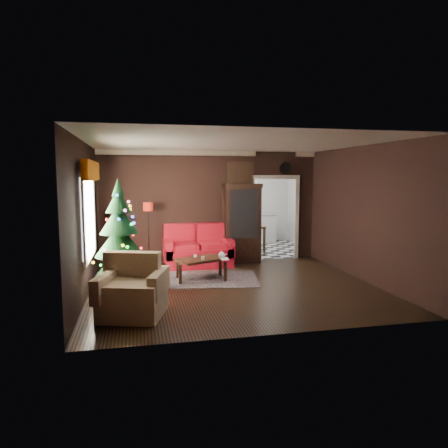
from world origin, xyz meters
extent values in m
plane|color=black|center=(0.00, 0.00, 0.00)|extent=(5.50, 5.50, 0.00)
plane|color=white|center=(0.00, 0.00, 2.80)|extent=(5.50, 5.50, 0.00)
plane|color=black|center=(0.00, 2.50, 1.40)|extent=(5.50, 0.00, 5.50)
plane|color=black|center=(0.00, -2.50, 1.40)|extent=(5.50, 0.00, 5.50)
plane|color=black|center=(-2.75, 0.00, 1.40)|extent=(0.00, 5.50, 5.50)
plane|color=black|center=(2.75, 0.00, 1.40)|extent=(0.00, 5.50, 5.50)
cube|color=white|center=(-2.71, 0.20, 1.45)|extent=(0.05, 1.60, 1.40)
cube|color=#AA4E08|center=(-2.63, 0.20, 2.27)|extent=(0.12, 2.10, 0.35)
plane|color=silver|center=(1.70, 4.00, 0.00)|extent=(3.00, 3.00, 0.00)
cube|color=white|center=(1.70, 5.45, 1.70)|extent=(0.70, 0.06, 0.70)
cube|color=#56354C|center=(-0.35, 0.71, 0.01)|extent=(2.24, 1.80, 0.01)
cylinder|color=white|center=(-0.64, 0.83, 0.49)|extent=(0.08, 0.08, 0.05)
cylinder|color=white|center=(-0.52, 0.55, 0.50)|extent=(0.09, 0.09, 0.06)
imported|color=tan|center=(-0.17, 0.45, 0.58)|extent=(0.16, 0.02, 0.22)
cylinder|color=white|center=(1.95, 2.45, 2.38)|extent=(0.32, 0.32, 0.06)
cube|color=#C07D4C|center=(0.75, 2.46, 2.25)|extent=(0.62, 0.05, 0.52)
cube|color=white|center=(1.70, 5.20, 0.45)|extent=(1.80, 0.60, 0.90)
camera|label=1|loc=(-1.84, -7.67, 2.16)|focal=32.93mm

